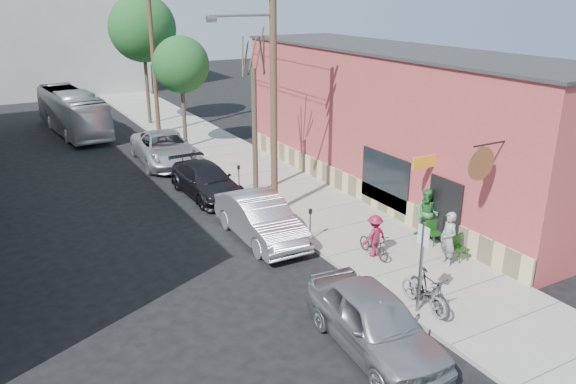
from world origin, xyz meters
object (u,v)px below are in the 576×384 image
utility_pole_near (272,88)px  tree_leafy_far (142,28)px  tree_bare (255,133)px  car_3 (165,148)px  tree_leafy_mid (181,65)px  parked_bike_b (424,293)px  sign_post (421,259)px  car_2 (206,181)px  parking_meter_far (239,174)px  bus (72,112)px  parking_meter_near (310,219)px  car_1 (260,219)px  patio_chair_a (434,233)px  patio_chair_b (460,249)px  patron_green (427,214)px  car_0 (374,321)px  patron_grey (448,239)px  cyclist (375,236)px  parked_bike_a (429,291)px

utility_pole_near → tree_leafy_far: bearing=88.8°
tree_bare → car_3: tree_bare is taller
tree_leafy_mid → parked_bike_b: 21.50m
sign_post → car_2: size_ratio=0.55×
parking_meter_far → bus: 17.29m
parking_meter_near → bus: (-4.59, 23.04, 0.44)m
parking_meter_near → car_1: bearing=139.1°
tree_leafy_mid → car_1: (-2.00, -14.03, -4.17)m
tree_bare → patio_chair_a: (3.24, -8.29, -2.42)m
sign_post → parked_bike_b: size_ratio=1.46×
patio_chair_b → patron_green: (0.32, 2.07, 0.51)m
sign_post → bus: 29.25m
patron_green → car_0: 7.52m
patron_grey → bus: bearing=-153.7°
car_3 → parking_meter_far: bearing=-74.0°
tree_leafy_far → cyclist: bearing=-88.4°
patio_chair_b → parked_bike_b: 3.70m
sign_post → parked_bike_b: 1.21m
patio_chair_a → car_0: (-5.82, -3.93, 0.25)m
tree_leafy_mid → patio_chair_a: tree_leafy_mid is taller
parked_bike_b → car_3: bearing=97.2°
car_1 → sign_post: bearing=-76.9°
patio_chair_b → patron_green: patron_green is taller
patron_green → cyclist: (-2.70, -0.32, -0.19)m
parked_bike_a → car_1: (-1.91, 7.15, 0.10)m
car_0 → bus: 29.67m
tree_bare → car_2: tree_bare is taller
parked_bike_a → tree_leafy_far: bearing=96.1°
sign_post → cyclist: bearing=72.1°
parking_meter_near → parked_bike_a: parking_meter_near is taller
utility_pole_near → tree_leafy_far: size_ratio=1.14×
tree_leafy_mid → cyclist: 18.04m
patio_chair_b → patron_grey: 0.81m
parking_meter_near → patron_green: patron_green is taller
car_2 → utility_pole_near: bearing=-68.4°
cyclist → car_3: car_3 is taller
patio_chair_a → parking_meter_far: bearing=129.5°
tree_leafy_mid → patio_chair_b: bearing=-80.9°
tree_bare → car_3: size_ratio=0.93×
patio_chair_a → patron_grey: patron_grey is taller
patio_chair_a → car_0: bearing=-129.4°
car_3 → bus: 10.58m
parked_bike_b → car_1: (-1.82, 7.02, 0.19)m
tree_leafy_mid → tree_leafy_far: size_ratio=0.74×
parked_bike_b → parked_bike_a: bearing=-54.1°
car_2 → bus: size_ratio=0.50×
tree_leafy_far → patio_chair_b: (3.08, -26.82, -6.07)m
cyclist → car_1: bearing=-58.1°
parking_meter_far → tree_leafy_mid: tree_leafy_mid is taller
sign_post → tree_leafy_mid: bearing=88.8°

